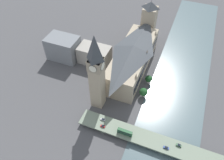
% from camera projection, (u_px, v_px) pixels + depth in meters
% --- Properties ---
extents(ground_plane, '(600.00, 600.00, 0.00)m').
position_uv_depth(ground_plane, '(146.00, 78.00, 215.31)').
color(ground_plane, '#4C4C4F').
extents(river_water, '(51.84, 360.00, 0.30)m').
position_uv_depth(river_water, '(178.00, 87.00, 206.99)').
color(river_water, '#4C6066').
rests_on(river_water, ground_plane).
extents(parliament_hall, '(28.81, 89.65, 29.30)m').
position_uv_depth(parliament_hall, '(133.00, 58.00, 214.39)').
color(parliament_hall, tan).
rests_on(parliament_hall, ground_plane).
extents(clock_tower, '(11.22, 11.22, 71.76)m').
position_uv_depth(clock_tower, '(96.00, 73.00, 166.55)').
color(clock_tower, tan).
rests_on(clock_tower, ground_plane).
extents(victoria_tower, '(14.93, 14.93, 50.34)m').
position_uv_depth(victoria_tower, '(149.00, 21.00, 244.45)').
color(victoria_tower, tan).
rests_on(victoria_tower, ground_plane).
extents(road_bridge, '(135.69, 14.14, 4.43)m').
position_uv_depth(road_bridge, '(164.00, 145.00, 162.09)').
color(road_bridge, '#5D6A59').
rests_on(road_bridge, ground_plane).
extents(double_decker_bus_lead, '(11.76, 2.49, 4.69)m').
position_uv_depth(double_decker_bus_lead, '(125.00, 132.00, 165.52)').
color(double_decker_bus_lead, '#235B33').
rests_on(double_decker_bus_lead, road_bridge).
extents(car_northbound_mid, '(3.88, 1.82, 1.42)m').
position_uv_depth(car_northbound_mid, '(103.00, 126.00, 171.32)').
color(car_northbound_mid, maroon).
rests_on(car_northbound_mid, road_bridge).
extents(car_northbound_tail, '(4.23, 1.75, 1.37)m').
position_uv_depth(car_northbound_tail, '(103.00, 120.00, 175.61)').
color(car_northbound_tail, silver).
rests_on(car_northbound_tail, road_bridge).
extents(car_southbound_lead, '(4.18, 1.75, 1.31)m').
position_uv_depth(car_southbound_lead, '(166.00, 148.00, 158.82)').
color(car_southbound_lead, navy).
rests_on(car_southbound_lead, road_bridge).
extents(car_southbound_mid, '(4.01, 1.85, 1.49)m').
position_uv_depth(car_southbound_mid, '(179.00, 145.00, 160.03)').
color(car_southbound_mid, '#2D5638').
rests_on(car_southbound_mid, road_bridge).
extents(city_block_west, '(32.34, 22.00, 24.55)m').
position_uv_depth(city_block_west, '(63.00, 48.00, 228.71)').
color(city_block_west, slate).
rests_on(city_block_west, ground_plane).
extents(city_block_center, '(32.28, 19.31, 18.03)m').
position_uv_depth(city_block_center, '(94.00, 55.00, 226.20)').
color(city_block_center, '#A39E93').
rests_on(city_block_center, ground_plane).
extents(tree_embankment_near, '(7.40, 7.40, 9.58)m').
position_uv_depth(tree_embankment_near, '(143.00, 92.00, 194.85)').
color(tree_embankment_near, brown).
rests_on(tree_embankment_near, ground_plane).
extents(tree_embankment_mid, '(6.73, 6.73, 9.03)m').
position_uv_depth(tree_embankment_mid, '(149.00, 79.00, 206.61)').
color(tree_embankment_mid, brown).
rests_on(tree_embankment_mid, ground_plane).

